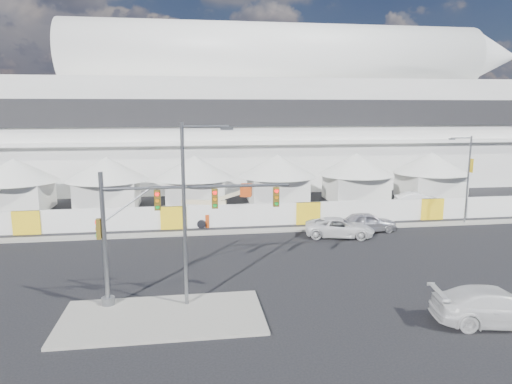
{
  "coord_description": "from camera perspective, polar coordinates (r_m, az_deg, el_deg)",
  "views": [
    {
      "loc": [
        -4.47,
        -24.66,
        10.29
      ],
      "look_at": [
        0.6,
        10.0,
        3.89
      ],
      "focal_mm": 32.0,
      "sensor_mm": 36.0,
      "label": 1
    }
  ],
  "objects": [
    {
      "name": "lot_car_b",
      "position": [
        53.21,
        27.1,
        -1.2
      ],
      "size": [
        2.37,
        4.25,
        1.37
      ],
      "primitive_type": "imported",
      "rotation": [
        0.0,
        0.0,
        1.77
      ],
      "color": "black",
      "rests_on": "ground"
    },
    {
      "name": "stadium",
      "position": [
        67.47,
        2.99,
        9.62
      ],
      "size": [
        80.0,
        24.8,
        21.98
      ],
      "color": "silver",
      "rests_on": "ground"
    },
    {
      "name": "boom_lift",
      "position": [
        41.32,
        -7.25,
        -2.69
      ],
      "size": [
        7.75,
        2.63,
        3.83
      ],
      "rotation": [
        0.0,
        0.0,
        -0.26
      ],
      "color": "#BA3F11",
      "rests_on": "ground"
    },
    {
      "name": "far_curb",
      "position": [
        45.65,
        24.41,
        -3.54
      ],
      "size": [
        80.0,
        1.2,
        0.12
      ],
      "primitive_type": "cube",
      "color": "gray",
      "rests_on": "ground"
    },
    {
      "name": "ground",
      "position": [
        27.09,
        1.84,
        -11.98
      ],
      "size": [
        160.0,
        160.0,
        0.0
      ],
      "primitive_type": "plane",
      "color": "black",
      "rests_on": "ground"
    },
    {
      "name": "streetlight_median",
      "position": [
        23.39,
        -8.38,
        -1.33
      ],
      "size": [
        2.63,
        0.26,
        9.49
      ],
      "color": "gray",
      "rests_on": "median_island"
    },
    {
      "name": "lot_car_a",
      "position": [
        51.64,
        19.55,
        -0.88
      ],
      "size": [
        2.47,
        4.88,
        1.54
      ],
      "primitive_type": "imported",
      "rotation": [
        0.0,
        0.0,
        1.38
      ],
      "color": "white",
      "rests_on": "ground"
    },
    {
      "name": "sedan_silver",
      "position": [
        39.94,
        13.74,
        -3.66
      ],
      "size": [
        2.04,
        4.9,
        1.66
      ],
      "primitive_type": "imported",
      "rotation": [
        0.0,
        0.0,
        1.59
      ],
      "color": "silver",
      "rests_on": "ground"
    },
    {
      "name": "streetlight_curb",
      "position": [
        44.85,
        24.84,
        2.14
      ],
      "size": [
        2.36,
        0.53,
        7.96
      ],
      "color": "slate",
      "rests_on": "ground"
    },
    {
      "name": "pickup_curb",
      "position": [
        37.89,
        10.41,
        -4.37
      ],
      "size": [
        3.74,
        6.0,
        1.55
      ],
      "primitive_type": "imported",
      "rotation": [
        0.0,
        0.0,
        1.35
      ],
      "color": "white",
      "rests_on": "ground"
    },
    {
      "name": "median_island",
      "position": [
        24.0,
        -11.58,
        -15.06
      ],
      "size": [
        10.0,
        5.0,
        0.15
      ],
      "primitive_type": "cube",
      "color": "gray",
      "rests_on": "ground"
    },
    {
      "name": "tent_row",
      "position": [
        49.43,
        -2.47,
        2.03
      ],
      "size": [
        53.4,
        8.4,
        5.4
      ],
      "color": "silver",
      "rests_on": "ground"
    },
    {
      "name": "pickup_near",
      "position": [
        25.53,
        27.81,
        -12.53
      ],
      "size": [
        3.45,
        6.39,
        1.76
      ],
      "primitive_type": "imported",
      "rotation": [
        0.0,
        0.0,
        1.4
      ],
      "color": "silver",
      "rests_on": "ground"
    },
    {
      "name": "traffic_mast",
      "position": [
        24.33,
        -13.43,
        -4.64
      ],
      "size": [
        9.98,
        0.69,
        7.05
      ],
      "color": "slate",
      "rests_on": "median_island"
    },
    {
      "name": "hoarding_fence",
      "position": [
        41.59,
        6.48,
        -2.63
      ],
      "size": [
        70.0,
        0.25,
        2.0
      ],
      "primitive_type": "cube",
      "color": "white",
      "rests_on": "ground"
    }
  ]
}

